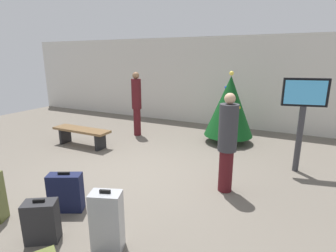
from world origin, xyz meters
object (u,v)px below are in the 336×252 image
object	(u,v)px
holiday_tree	(230,106)
suitcase_2	(42,222)
suitcase_0	(66,192)
traveller_0	(227,141)
waiting_bench	(82,133)
traveller_1	(137,102)
flight_info_kiosk	(303,108)
suitcase_1	(107,221)

from	to	relation	value
holiday_tree	suitcase_2	distance (m)	5.31
suitcase_0	traveller_0	bearing A→B (deg)	39.77
waiting_bench	traveller_1	xyz separation A→B (m)	(0.77, 1.52, 0.66)
flight_info_kiosk	traveller_1	world-z (taller)	flight_info_kiosk
suitcase_2	traveller_0	bearing A→B (deg)	52.99
flight_info_kiosk	suitcase_2	size ratio (longest dim) A/B	3.24
traveller_1	suitcase_2	distance (m)	4.90
waiting_bench	traveller_1	world-z (taller)	traveller_1
flight_info_kiosk	traveller_0	distance (m)	1.91
suitcase_2	suitcase_0	bearing A→B (deg)	112.44
waiting_bench	traveller_0	world-z (taller)	traveller_0
waiting_bench	traveller_0	xyz separation A→B (m)	(4.05, -0.72, 0.56)
suitcase_1	suitcase_2	distance (m)	0.90
waiting_bench	traveller_1	size ratio (longest dim) A/B	0.87
traveller_0	traveller_1	world-z (taller)	traveller_1
traveller_0	suitcase_1	size ratio (longest dim) A/B	2.18
holiday_tree	suitcase_0	size ratio (longest dim) A/B	3.07
holiday_tree	suitcase_0	world-z (taller)	holiday_tree
suitcase_1	traveller_1	bearing A→B (deg)	118.43
waiting_bench	suitcase_0	xyz separation A→B (m)	(2.00, -2.42, -0.06)
traveller_0	suitcase_0	xyz separation A→B (m)	(-2.05, -1.71, -0.63)
flight_info_kiosk	suitcase_1	xyz separation A→B (m)	(-2.05, -3.60, -0.96)
suitcase_1	suitcase_2	bearing A→B (deg)	-163.22
flight_info_kiosk	traveller_1	size ratio (longest dim) A/B	1.01
holiday_tree	traveller_1	bearing A→B (deg)	-168.68
flight_info_kiosk	suitcase_1	size ratio (longest dim) A/B	2.40
waiting_bench	suitcase_1	distance (m)	4.21
traveller_0	traveller_1	bearing A→B (deg)	145.66
traveller_1	suitcase_1	distance (m)	4.98
traveller_0	suitcase_2	size ratio (longest dim) A/B	2.95
traveller_0	suitcase_2	distance (m)	3.03
traveller_0	waiting_bench	bearing A→B (deg)	169.95
holiday_tree	traveller_1	world-z (taller)	holiday_tree
suitcase_2	waiting_bench	bearing A→B (deg)	126.44
holiday_tree	suitcase_2	bearing A→B (deg)	-102.65
flight_info_kiosk	suitcase_0	size ratio (longest dim) A/B	3.01
suitcase_2	suitcase_1	bearing A→B (deg)	16.78
waiting_bench	suitcase_2	xyz separation A→B (m)	(2.27, -3.08, -0.09)
waiting_bench	suitcase_2	world-z (taller)	suitcase_2
traveller_0	suitcase_0	distance (m)	2.74
suitcase_2	holiday_tree	bearing A→B (deg)	77.35
waiting_bench	suitcase_2	bearing A→B (deg)	-53.56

